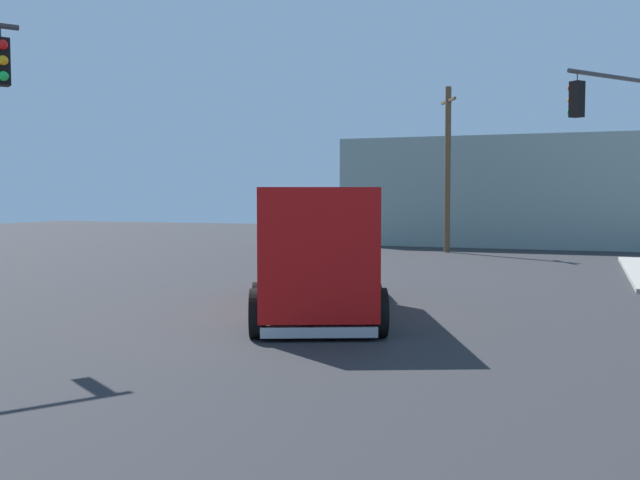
% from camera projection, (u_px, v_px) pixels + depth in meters
% --- Properties ---
extents(ground_plane, '(100.00, 100.00, 0.00)m').
position_uv_depth(ground_plane, '(331.00, 318.00, 16.77)').
color(ground_plane, '#2B2B2D').
extents(delivery_truck, '(5.48, 8.57, 3.03)m').
position_uv_depth(delivery_truck, '(314.00, 248.00, 17.61)').
color(delivery_truck, red).
rests_on(delivery_truck, ground).
extents(traffic_light_primary, '(2.55, 3.32, 6.25)m').
position_uv_depth(traffic_light_primary, '(630.00, 148.00, 20.44)').
color(traffic_light_primary, '#38383D').
rests_on(traffic_light_primary, sidewalk_corner_far).
extents(utility_pole, '(1.10, 2.02, 8.27)m').
position_uv_depth(utility_pole, '(448.00, 167.00, 35.91)').
color(utility_pole, brown).
rests_on(utility_pole, ground).
extents(building_backdrop, '(23.82, 6.00, 6.11)m').
position_uv_depth(building_backdrop, '(558.00, 192.00, 40.17)').
color(building_backdrop, gray).
rests_on(building_backdrop, ground).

